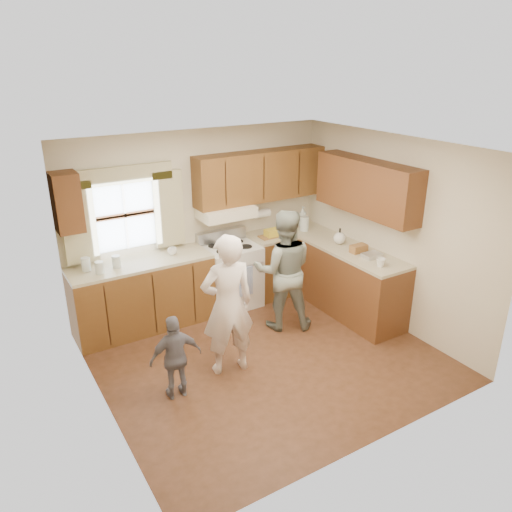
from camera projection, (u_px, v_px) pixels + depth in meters
room at (267, 261)px, 5.57m from camera, size 3.80×3.80×3.80m
kitchen_fixtures at (262, 254)px, 6.87m from camera, size 3.80×2.25×2.15m
stove at (230, 275)px, 7.14m from camera, size 0.76×0.67×1.07m
woman_left at (228, 305)px, 5.48m from camera, size 0.66×0.48×1.65m
woman_right at (284, 270)px, 6.43m from camera, size 0.98×0.91×1.61m
child at (176, 357)px, 5.17m from camera, size 0.57×0.28×0.95m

